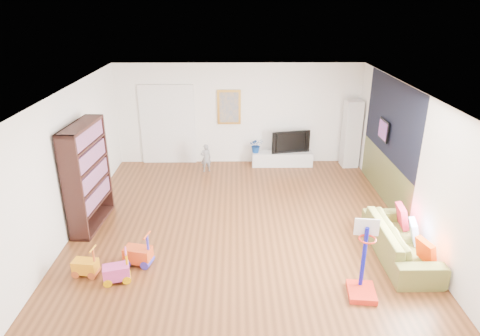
{
  "coord_description": "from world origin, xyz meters",
  "views": [
    {
      "loc": [
        -0.09,
        -7.37,
        4.28
      ],
      "look_at": [
        0.0,
        0.4,
        1.15
      ],
      "focal_mm": 32.0,
      "sensor_mm": 36.0,
      "label": 1
    }
  ],
  "objects_px": {
    "media_console": "(282,159)",
    "sofa": "(401,241)",
    "bookshelf": "(87,176)",
    "basketball_hoop": "(365,261)"
  },
  "relations": [
    {
      "from": "media_console",
      "to": "sofa",
      "type": "xyz_separation_m",
      "value": [
        1.62,
        -4.4,
        0.11
      ]
    },
    {
      "from": "bookshelf",
      "to": "sofa",
      "type": "xyz_separation_m",
      "value": [
        5.76,
        -1.24,
        -0.74
      ]
    },
    {
      "from": "media_console",
      "to": "sofa",
      "type": "distance_m",
      "value": 4.69
    },
    {
      "from": "media_console",
      "to": "basketball_hoop",
      "type": "distance_m",
      "value": 5.51
    },
    {
      "from": "bookshelf",
      "to": "sofa",
      "type": "bearing_deg",
      "value": -8.31
    },
    {
      "from": "media_console",
      "to": "basketball_hoop",
      "type": "relative_size",
      "value": 1.32
    },
    {
      "from": "bookshelf",
      "to": "sofa",
      "type": "height_order",
      "value": "bookshelf"
    },
    {
      "from": "bookshelf",
      "to": "basketball_hoop",
      "type": "xyz_separation_m",
      "value": [
        4.81,
        -2.3,
        -0.43
      ]
    },
    {
      "from": "bookshelf",
      "to": "media_console",
      "type": "bearing_deg",
      "value": 41.2
    },
    {
      "from": "basketball_hoop",
      "to": "bookshelf",
      "type": "bearing_deg",
      "value": 161.31
    }
  ]
}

